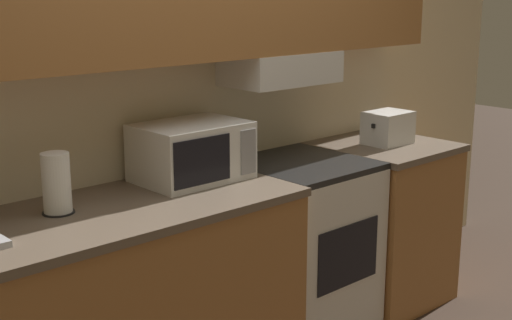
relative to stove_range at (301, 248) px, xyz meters
The scene contains 6 objects.
wall_back 1.23m from the stove_range, 156.66° to the left, with size 5.58×0.38×2.55m.
lower_counter_right_stub 0.65m from the stove_range, ahead, with size 0.67×0.69×0.93m.
stove_range is the anchor object (origin of this frame).
microwave 0.86m from the stove_range, behind, with size 0.49×0.36×0.26m.
toaster 0.87m from the stove_range, ahead, with size 0.26×0.20×0.18m.
paper_towel_roll 1.43m from the stove_range, behind, with size 0.13×0.13×0.24m.
Camera 1 is at (-1.93, -2.74, 1.80)m, focal length 50.00 mm.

